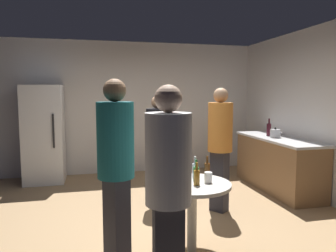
% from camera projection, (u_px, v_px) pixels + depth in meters
% --- Properties ---
extents(ground_plane, '(5.20, 5.20, 0.10)m').
position_uv_depth(ground_plane, '(156.00, 222.00, 4.22)').
color(ground_plane, '#9E7C56').
extents(wall_back, '(5.32, 0.06, 2.70)m').
position_uv_depth(wall_back, '(132.00, 108.00, 6.62)').
color(wall_back, silver).
rests_on(wall_back, ground_plane).
extents(wall_side_right, '(0.06, 5.20, 2.70)m').
position_uv_depth(wall_side_right, '(331.00, 114.00, 4.67)').
color(wall_side_right, silver).
rests_on(wall_side_right, ground_plane).
extents(refrigerator, '(0.70, 0.68, 1.80)m').
position_uv_depth(refrigerator, '(44.00, 134.00, 5.87)').
color(refrigerator, white).
rests_on(refrigerator, ground_plane).
extents(kitchen_counter, '(0.64, 1.91, 0.90)m').
position_uv_depth(kitchen_counter, '(277.00, 163.00, 5.44)').
color(kitchen_counter, olive).
rests_on(kitchen_counter, ground_plane).
extents(kettle, '(0.24, 0.17, 0.18)m').
position_uv_depth(kettle, '(275.00, 133.00, 5.40)').
color(kettle, '#B2B2B7').
rests_on(kettle, kitchen_counter).
extents(wine_bottle_on_counter, '(0.08, 0.08, 0.31)m').
position_uv_depth(wine_bottle_on_counter, '(269.00, 129.00, 5.60)').
color(wine_bottle_on_counter, '#3F141E').
rests_on(wine_bottle_on_counter, kitchen_counter).
extents(foreground_table, '(0.80, 0.80, 0.73)m').
position_uv_depth(foreground_table, '(192.00, 193.00, 3.27)').
color(foreground_table, beige).
rests_on(foreground_table, ground_plane).
extents(beer_bottle_amber, '(0.06, 0.06, 0.23)m').
position_uv_depth(beer_bottle_amber, '(197.00, 177.00, 3.17)').
color(beer_bottle_amber, '#8C5919').
rests_on(beer_bottle_amber, foreground_table).
extents(beer_bottle_brown, '(0.06, 0.06, 0.23)m').
position_uv_depth(beer_bottle_brown, '(207.00, 169.00, 3.50)').
color(beer_bottle_brown, '#593314').
rests_on(beer_bottle_brown, foreground_table).
extents(beer_bottle_green, '(0.06, 0.06, 0.23)m').
position_uv_depth(beer_bottle_green, '(196.00, 173.00, 3.31)').
color(beer_bottle_green, '#26662D').
rests_on(beer_bottle_green, foreground_table).
extents(beer_bottle_clear, '(0.06, 0.06, 0.23)m').
position_uv_depth(beer_bottle_clear, '(195.00, 169.00, 3.48)').
color(beer_bottle_clear, silver).
rests_on(beer_bottle_clear, foreground_table).
extents(plastic_cup_white, '(0.08, 0.08, 0.11)m').
position_uv_depth(plastic_cup_white, '(208.00, 177.00, 3.26)').
color(plastic_cup_white, white).
rests_on(plastic_cup_white, foreground_table).
extents(person_in_teal_shirt, '(0.46, 0.46, 1.78)m').
position_uv_depth(person_in_teal_shirt, '(116.00, 159.00, 2.91)').
color(person_in_teal_shirt, '#2D2D38').
rests_on(person_in_teal_shirt, ground_plane).
extents(person_in_orange_shirt, '(0.48, 0.48, 1.73)m').
position_uv_depth(person_in_orange_shirt, '(220.00, 140.00, 4.39)').
color(person_in_orange_shirt, '#2D2D38').
rests_on(person_in_orange_shirt, ground_plane).
extents(person_in_black_shirt, '(0.41, 0.41, 1.62)m').
position_uv_depth(person_in_black_shirt, '(158.00, 142.00, 4.66)').
color(person_in_black_shirt, '#2D2D38').
rests_on(person_in_black_shirt, ground_plane).
extents(person_in_white_shirt, '(0.36, 0.36, 1.71)m').
position_uv_depth(person_in_white_shirt, '(168.00, 182.00, 2.32)').
color(person_in_white_shirt, '#2D2D38').
rests_on(person_in_white_shirt, ground_plane).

